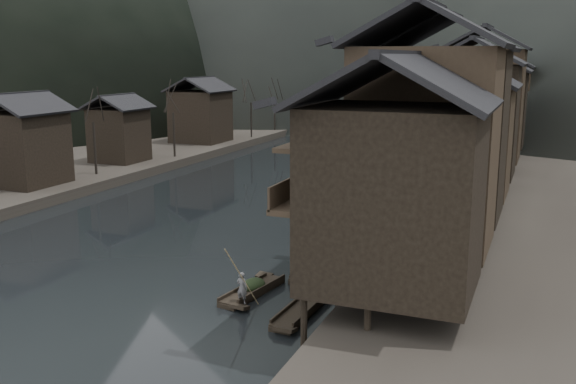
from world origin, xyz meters
The scene contains 12 objects.
water centered at (0.00, 0.00, 0.00)m, with size 300.00×300.00×0.00m, color black.
left_bank centered at (-35.00, 40.00, 0.60)m, with size 40.00×200.00×1.20m, color #2D2823.
stilt_houses centered at (17.28, 18.92, 8.78)m, with size 9.00×67.60×15.38m.
left_houses centered at (-20.50, 20.12, 5.66)m, with size 8.10×53.20×8.73m.
bare_trees centered at (-17.00, 24.01, 6.53)m, with size 3.73×72.09×7.46m.
moored_sampans centered at (12.13, 18.63, 0.20)m, with size 2.96×55.26×0.47m.
midriver_boats centered at (-0.29, 54.17, 0.20)m, with size 16.17×46.63×0.45m.
stone_bridge centered at (0.00, 72.00, 5.11)m, with size 40.00×6.00×9.00m.
hero_sampan centered at (9.28, -5.04, 0.20)m, with size 1.83×5.36×0.44m.
cargo_heap centered at (9.25, -4.80, 0.79)m, with size 1.17×1.53×0.70m, color black.
boatman centered at (9.57, -6.87, 1.27)m, with size 0.60×0.40×1.65m, color #5F5F61.
bamboo_pole centered at (9.77, -6.87, 4.12)m, with size 0.06×0.06×4.68m, color #8C7A51.
Camera 1 is at (23.08, -34.12, 12.38)m, focal length 40.00 mm.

